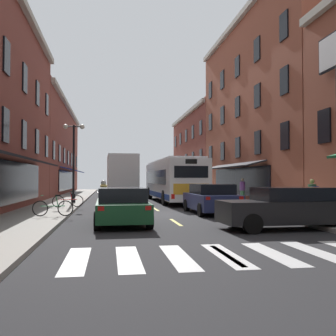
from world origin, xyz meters
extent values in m
cube|color=#28282B|center=(0.00, 0.00, -0.05)|extent=(34.80, 80.00, 0.10)
cube|color=#DBCC4C|center=(0.00, -10.00, 0.00)|extent=(0.14, 2.40, 0.01)
cube|color=#DBCC4C|center=(0.00, -3.50, 0.00)|extent=(0.14, 2.40, 0.01)
cube|color=#DBCC4C|center=(0.00, 3.00, 0.00)|extent=(0.14, 2.40, 0.01)
cube|color=#DBCC4C|center=(0.00, 9.50, 0.00)|extent=(0.14, 2.40, 0.01)
cube|color=#DBCC4C|center=(0.00, 16.00, 0.00)|extent=(0.14, 2.40, 0.01)
cube|color=#DBCC4C|center=(0.00, 22.50, 0.00)|extent=(0.14, 2.40, 0.01)
cube|color=#DBCC4C|center=(0.00, 29.00, 0.00)|extent=(0.14, 2.40, 0.01)
cube|color=#DBCC4C|center=(0.00, 35.50, 0.00)|extent=(0.14, 2.40, 0.01)
cube|color=silver|center=(-3.30, -10.00, 0.00)|extent=(0.50, 2.80, 0.01)
cube|color=silver|center=(-2.20, -10.00, 0.00)|extent=(0.50, 2.80, 0.01)
cube|color=silver|center=(-1.10, -10.00, 0.00)|extent=(0.50, 2.80, 0.01)
cube|color=silver|center=(0.00, -10.00, 0.00)|extent=(0.50, 2.80, 0.01)
cube|color=silver|center=(1.10, -10.00, 0.00)|extent=(0.50, 2.80, 0.01)
cube|color=silver|center=(2.20, -10.00, 0.00)|extent=(0.50, 2.80, 0.01)
cube|color=#A39E93|center=(-5.90, 0.00, 0.07)|extent=(3.00, 80.00, 0.14)
cube|color=#A39E93|center=(5.90, 0.00, 0.07)|extent=(3.00, 80.00, 0.14)
cube|color=black|center=(-7.36, 0.00, 1.55)|extent=(0.10, 16.00, 2.10)
cube|color=black|center=(-6.65, 0.00, 2.75)|extent=(1.38, 14.93, 0.44)
cube|color=black|center=(-7.36, 0.00, 4.20)|extent=(0.10, 1.00, 1.60)
cube|color=black|center=(-7.36, 3.81, 4.20)|extent=(0.10, 1.00, 1.60)
cube|color=black|center=(-7.36, 7.62, 4.20)|extent=(0.10, 1.00, 1.60)
cube|color=black|center=(-7.36, 11.43, 4.20)|extent=(0.10, 1.00, 1.60)
cube|color=black|center=(-7.36, 0.00, 7.40)|extent=(0.10, 1.00, 1.60)
cube|color=black|center=(-7.36, 3.81, 7.40)|extent=(0.10, 1.00, 1.60)
cube|color=black|center=(-7.36, 7.62, 7.40)|extent=(0.10, 1.00, 1.60)
cube|color=black|center=(-7.36, 11.43, 7.40)|extent=(0.10, 1.00, 1.60)
cube|color=brown|center=(-11.40, 26.67, 5.14)|extent=(8.00, 26.57, 10.27)
cube|color=#B2AD9E|center=(-7.30, 26.67, 9.92)|extent=(0.44, 26.07, 0.40)
cube|color=black|center=(-7.36, 26.67, 1.55)|extent=(0.10, 16.00, 2.10)
cube|color=navy|center=(-6.65, 26.67, 2.75)|extent=(1.38, 14.93, 0.44)
cube|color=black|center=(-7.36, 15.24, 4.20)|extent=(0.10, 1.00, 1.60)
cube|color=black|center=(-7.36, 19.05, 4.20)|extent=(0.10, 1.00, 1.60)
cube|color=black|center=(-7.36, 22.86, 4.20)|extent=(0.10, 1.00, 1.60)
cube|color=black|center=(-7.36, 26.67, 4.20)|extent=(0.10, 1.00, 1.60)
cube|color=black|center=(-7.36, 30.48, 4.20)|extent=(0.10, 1.00, 1.60)
cube|color=black|center=(-7.36, 34.29, 4.20)|extent=(0.10, 1.00, 1.60)
cube|color=black|center=(-7.36, 38.10, 4.20)|extent=(0.10, 1.00, 1.60)
cube|color=black|center=(7.36, -2.00, 4.20)|extent=(0.10, 1.00, 1.60)
cube|color=brown|center=(11.40, 10.00, 7.28)|extent=(8.00, 19.90, 14.56)
cube|color=#B2AD9E|center=(7.30, 10.00, 14.21)|extent=(0.44, 19.40, 0.40)
cube|color=black|center=(7.36, 10.00, 1.55)|extent=(0.10, 12.00, 2.10)
cube|color=black|center=(6.65, 10.00, 2.75)|extent=(1.38, 11.20, 0.44)
cube|color=black|center=(7.36, 2.00, 4.20)|extent=(0.10, 1.00, 1.60)
cube|color=black|center=(7.36, 6.00, 4.20)|extent=(0.10, 1.00, 1.60)
cube|color=black|center=(7.36, 10.00, 4.20)|extent=(0.10, 1.00, 1.60)
cube|color=black|center=(7.36, 14.00, 4.20)|extent=(0.10, 1.00, 1.60)
cube|color=black|center=(7.36, 18.00, 4.20)|extent=(0.10, 1.00, 1.60)
cube|color=black|center=(7.36, 2.00, 7.40)|extent=(0.10, 1.00, 1.60)
cube|color=black|center=(7.36, 6.00, 7.40)|extent=(0.10, 1.00, 1.60)
cube|color=black|center=(7.36, 10.00, 7.40)|extent=(0.10, 1.00, 1.60)
cube|color=black|center=(7.36, 14.00, 7.40)|extent=(0.10, 1.00, 1.60)
cube|color=black|center=(7.36, 18.00, 7.40)|extent=(0.10, 1.00, 1.60)
cube|color=black|center=(7.36, 2.00, 10.60)|extent=(0.10, 1.00, 1.60)
cube|color=black|center=(7.36, 6.00, 10.60)|extent=(0.10, 1.00, 1.60)
cube|color=black|center=(7.36, 10.00, 10.60)|extent=(0.10, 1.00, 1.60)
cube|color=black|center=(7.36, 14.00, 10.60)|extent=(0.10, 1.00, 1.60)
cube|color=black|center=(7.36, 18.00, 10.60)|extent=(0.10, 1.00, 1.60)
cube|color=brown|center=(11.40, 30.00, 5.24)|extent=(8.00, 19.90, 10.48)
cube|color=#B2AD9E|center=(7.30, 30.00, 10.13)|extent=(0.44, 19.40, 0.40)
cube|color=black|center=(7.36, 30.00, 1.55)|extent=(0.10, 12.00, 2.10)
cube|color=brown|center=(6.65, 30.00, 2.75)|extent=(1.38, 11.20, 0.44)
cube|color=black|center=(7.36, 22.00, 4.20)|extent=(0.10, 1.00, 1.60)
cube|color=black|center=(7.36, 26.00, 4.20)|extent=(0.10, 1.00, 1.60)
cube|color=black|center=(7.36, 30.00, 4.20)|extent=(0.10, 1.00, 1.60)
cube|color=black|center=(7.36, 34.00, 4.20)|extent=(0.10, 1.00, 1.60)
cube|color=black|center=(7.36, 38.00, 4.20)|extent=(0.10, 1.00, 1.60)
cube|color=black|center=(7.36, 22.00, 7.40)|extent=(0.10, 1.00, 1.60)
cube|color=black|center=(7.36, 26.00, 7.40)|extent=(0.10, 1.00, 1.60)
cube|color=black|center=(7.36, 30.00, 7.40)|extent=(0.10, 1.00, 1.60)
cube|color=black|center=(7.36, 34.00, 7.40)|extent=(0.10, 1.00, 1.60)
cube|color=black|center=(7.36, 38.00, 7.40)|extent=(0.10, 1.00, 1.60)
cube|color=white|center=(6.99, -3.57, 7.34)|extent=(0.04, 2.58, 1.44)
cube|color=white|center=(2.07, 9.62, 1.66)|extent=(2.70, 12.53, 2.62)
cube|color=silver|center=(2.07, 9.62, 3.03)|extent=(2.49, 11.33, 0.16)
cube|color=black|center=(2.07, 9.92, 1.84)|extent=(2.71, 10.13, 0.96)
cube|color=#193899|center=(2.07, 9.62, 0.60)|extent=(2.73, 12.13, 0.36)
cube|color=black|center=(2.00, 15.83, 1.84)|extent=(2.25, 0.15, 1.10)
cube|color=black|center=(2.15, 3.41, 2.14)|extent=(2.05, 0.14, 0.70)
cube|color=gold|center=(2.15, 3.40, 1.13)|extent=(2.15, 0.13, 0.64)
cube|color=black|center=(2.15, 3.40, 2.75)|extent=(0.70, 0.11, 0.28)
cube|color=red|center=(1.06, 3.38, 0.70)|extent=(0.20, 0.08, 0.28)
cube|color=red|center=(3.24, 3.40, 0.70)|extent=(0.20, 0.08, 0.28)
cylinder|color=black|center=(0.85, 13.85, 0.50)|extent=(0.31, 1.00, 1.00)
cylinder|color=black|center=(3.20, 13.88, 0.50)|extent=(0.31, 1.00, 1.00)
cylinder|color=black|center=(0.94, 5.85, 0.50)|extent=(0.31, 1.00, 1.00)
cylinder|color=black|center=(3.29, 5.88, 0.50)|extent=(0.31, 1.00, 1.00)
cube|color=black|center=(-1.63, 17.24, 1.55)|extent=(2.35, 2.08, 2.40)
cube|color=black|center=(-1.66, 18.21, 2.40)|extent=(2.00, 0.15, 0.80)
cube|color=white|center=(-1.54, 13.58, 2.20)|extent=(2.53, 5.35, 3.01)
cube|color=navy|center=(-0.33, 13.61, 2.35)|extent=(0.14, 3.18, 0.90)
cube|color=black|center=(-1.57, 14.59, 0.55)|extent=(2.07, 6.96, 0.24)
cylinder|color=black|center=(-2.73, 17.02, 0.45)|extent=(0.30, 0.91, 0.90)
cylinder|color=black|center=(-0.53, 17.07, 0.45)|extent=(0.30, 0.91, 0.90)
cylinder|color=black|center=(-2.63, 12.76, 0.45)|extent=(0.30, 0.91, 0.90)
cylinder|color=black|center=(-0.43, 12.82, 0.45)|extent=(0.30, 0.91, 0.90)
cube|color=black|center=(3.47, -6.11, 0.61)|extent=(4.78, 1.88, 0.74)
cube|color=black|center=(3.66, -6.11, 1.19)|extent=(2.59, 1.68, 0.48)
cylinder|color=black|center=(1.82, -6.99, 0.32)|extent=(0.64, 0.23, 0.64)
cylinder|color=black|center=(1.79, -5.30, 0.32)|extent=(0.64, 0.23, 0.64)
cylinder|color=black|center=(5.13, -5.23, 0.32)|extent=(0.64, 0.23, 0.64)
cube|color=#144723|center=(-2.15, -3.75, 0.56)|extent=(1.93, 4.74, 0.64)
cube|color=black|center=(-2.14, -3.94, 1.12)|extent=(1.74, 2.57, 0.54)
cube|color=red|center=(-2.87, -6.10, 0.78)|extent=(0.20, 0.06, 0.14)
cube|color=red|center=(-1.36, -6.08, 0.78)|extent=(0.20, 0.06, 0.14)
cylinder|color=black|center=(-3.05, -2.10, 0.32)|extent=(0.23, 0.64, 0.64)
cylinder|color=black|center=(-1.28, -2.08, 0.32)|extent=(0.23, 0.64, 0.64)
cylinder|color=black|center=(-3.01, -5.42, 0.32)|extent=(0.23, 0.64, 0.64)
cylinder|color=black|center=(-1.24, -5.40, 0.32)|extent=(0.23, 0.64, 0.64)
cube|color=navy|center=(2.37, -0.13, 0.61)|extent=(1.94, 4.42, 0.74)
cube|color=black|center=(2.37, -0.31, 1.21)|extent=(1.75, 2.40, 0.52)
cube|color=red|center=(1.63, -2.32, 0.88)|extent=(0.20, 0.06, 0.14)
cube|color=red|center=(3.15, -2.30, 0.88)|extent=(0.20, 0.06, 0.14)
cylinder|color=black|center=(1.46, 1.36, 0.32)|extent=(0.23, 0.64, 0.64)
cylinder|color=black|center=(3.24, 1.38, 0.32)|extent=(0.23, 0.64, 0.64)
cylinder|color=black|center=(1.49, -1.64, 0.32)|extent=(0.23, 0.64, 0.64)
cylinder|color=black|center=(3.27, -1.62, 0.32)|extent=(0.23, 0.64, 0.64)
cylinder|color=black|center=(-2.95, 1.53, 0.31)|extent=(0.15, 0.63, 0.62)
cylinder|color=black|center=(-2.85, 0.08, 0.31)|extent=(0.17, 0.63, 0.62)
cylinder|color=#B2B2B7|center=(-2.95, 1.41, 0.61)|extent=(0.09, 0.33, 0.68)
ellipsoid|color=maroon|center=(-2.91, 0.98, 0.81)|extent=(0.36, 0.58, 0.28)
cube|color=black|center=(-2.88, 0.59, 0.74)|extent=(0.30, 0.58, 0.12)
cube|color=#B2B2B7|center=(-2.90, 0.81, 0.40)|extent=(0.27, 0.42, 0.30)
cylinder|color=#B2B2B7|center=(-2.94, 1.31, 1.02)|extent=(0.62, 0.09, 0.04)
cylinder|color=#B29947|center=(-2.89, 0.66, 1.13)|extent=(0.37, 0.48, 0.66)
sphere|color=#B2B2B7|center=(-2.90, 0.77, 1.53)|extent=(0.26, 0.26, 0.26)
cylinder|color=#B29947|center=(-3.07, 0.67, 0.40)|extent=(0.17, 0.37, 0.56)
cylinder|color=#B29947|center=(-2.71, 0.70, 0.40)|extent=(0.17, 0.37, 0.56)
torus|color=black|center=(-5.51, -1.62, 0.47)|extent=(0.67, 0.07, 0.66)
torus|color=black|center=(-4.46, -1.66, 0.47)|extent=(0.67, 0.07, 0.66)
cylinder|color=#1E7F3F|center=(-4.99, -1.64, 0.57)|extent=(1.00, 0.08, 0.04)
cylinder|color=#1E7F3F|center=(-4.81, -1.65, 0.75)|extent=(0.14, 0.04, 0.50)
cube|color=black|center=(-4.79, -1.65, 1.02)|extent=(0.20, 0.13, 0.06)
cylinder|color=#1E7F3F|center=(-5.43, -1.62, 1.02)|extent=(0.05, 0.48, 0.03)
torus|color=black|center=(-5.41, 3.34, 0.47)|extent=(0.66, 0.19, 0.66)
torus|color=black|center=(-4.39, 3.57, 0.47)|extent=(0.66, 0.19, 0.66)
cylinder|color=red|center=(-4.90, 3.45, 0.57)|extent=(0.98, 0.26, 0.04)
cylinder|color=red|center=(-4.72, 3.49, 0.75)|extent=(0.14, 0.07, 0.50)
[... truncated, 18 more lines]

